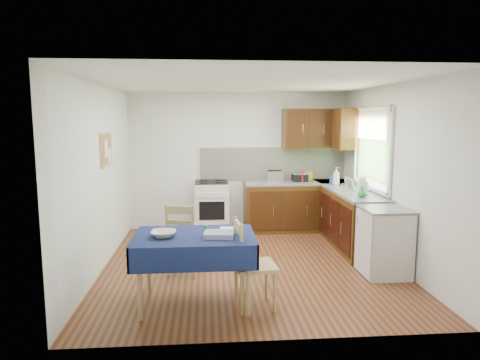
{
  "coord_description": "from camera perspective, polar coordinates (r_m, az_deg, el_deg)",
  "views": [
    {
      "loc": [
        -0.59,
        -5.74,
        2.01
      ],
      "look_at": [
        -0.11,
        0.31,
        1.15
      ],
      "focal_mm": 32.0,
      "sensor_mm": 36.0,
      "label": 1
    }
  ],
  "objects": [
    {
      "name": "base_cabinets",
      "position": [
        7.44,
        10.77,
        -4.34
      ],
      "size": [
        1.9,
        2.3,
        0.86
      ],
      "color": "black",
      "rests_on": "ground"
    },
    {
      "name": "sandwich_press",
      "position": [
        7.82,
        7.98,
        0.4
      ],
      "size": [
        0.27,
        0.23,
        0.16
      ],
      "rotation": [
        0.0,
        0.0,
        0.44
      ],
      "color": "black",
      "rests_on": "worktop_back"
    },
    {
      "name": "worktop_back",
      "position": [
        7.8,
        7.63,
        -0.33
      ],
      "size": [
        1.9,
        0.6,
        0.04
      ],
      "primitive_type": "cube",
      "color": "slate",
      "rests_on": "base_cabinets"
    },
    {
      "name": "cup",
      "position": [
        7.87,
        12.53,
        0.12
      ],
      "size": [
        0.15,
        0.15,
        0.09
      ],
      "primitive_type": "imported",
      "rotation": [
        0.0,
        0.0,
        -0.34
      ],
      "color": "silver",
      "rests_on": "worktop_back"
    },
    {
      "name": "sauce_bottle",
      "position": [
        7.73,
        8.3,
        0.46
      ],
      "size": [
        0.04,
        0.04,
        0.19
      ],
      "primitive_type": "cylinder",
      "color": "red",
      "rests_on": "worktop_back"
    },
    {
      "name": "yellow_packet",
      "position": [
        7.97,
        9.16,
        0.56
      ],
      "size": [
        0.14,
        0.11,
        0.16
      ],
      "primitive_type": "cube",
      "rotation": [
        0.0,
        0.0,
        -0.24
      ],
      "color": "gold",
      "rests_on": "worktop_back"
    },
    {
      "name": "dish_rack",
      "position": [
        7.05,
        14.34,
        -1.06
      ],
      "size": [
        0.41,
        0.31,
        0.19
      ],
      "rotation": [
        0.0,
        0.0,
        0.24
      ],
      "color": "#97979C",
      "rests_on": "worktop_right"
    },
    {
      "name": "ceiling",
      "position": [
        5.79,
        1.35,
        12.91
      ],
      "size": [
        4.0,
        4.2,
        0.02
      ],
      "primitive_type": "cube",
      "color": "white",
      "rests_on": "wall_back"
    },
    {
      "name": "kettle",
      "position": [
        6.48,
        15.98,
        -0.95
      ],
      "size": [
        0.17,
        0.17,
        0.29
      ],
      "color": "silver",
      "rests_on": "worktop_right"
    },
    {
      "name": "upper_cabinets",
      "position": [
        7.84,
        11.18,
        6.75
      ],
      "size": [
        1.2,
        0.85,
        0.7
      ],
      "color": "black",
      "rests_on": "wall_back"
    },
    {
      "name": "corkboard",
      "position": [
        6.21,
        -17.42,
        3.9
      ],
      "size": [
        0.04,
        0.62,
        0.47
      ],
      "color": "tan",
      "rests_on": "wall_left"
    },
    {
      "name": "chair_near",
      "position": [
        4.64,
        1.42,
        -10.8
      ],
      "size": [
        0.47,
        0.47,
        0.97
      ],
      "rotation": [
        0.0,
        0.0,
        1.68
      ],
      "color": "tan",
      "rests_on": "ground"
    },
    {
      "name": "dining_table",
      "position": [
        4.68,
        -6.06,
        -8.54
      ],
      "size": [
        1.29,
        0.87,
        0.78
      ],
      "rotation": [
        0.0,
        0.0,
        -0.08
      ],
      "color": "#101B42",
      "rests_on": "ground"
    },
    {
      "name": "spice_jar",
      "position": [
        4.69,
        -4.54,
        -6.57
      ],
      "size": [
        0.05,
        0.05,
        0.09
      ],
      "primitive_type": "cylinder",
      "color": "#268E35",
      "rests_on": "dining_table"
    },
    {
      "name": "soap_bottle_c",
      "position": [
        6.39,
        15.9,
        -1.56
      ],
      "size": [
        0.16,
        0.16,
        0.15
      ],
      "primitive_type": "imported",
      "rotation": [
        0.0,
        0.0,
        3.65
      ],
      "color": "#258842",
      "rests_on": "worktop_right"
    },
    {
      "name": "wall_back",
      "position": [
        7.9,
        -0.25,
        2.55
      ],
      "size": [
        4.0,
        0.02,
        2.5
      ],
      "primitive_type": "cube",
      "color": "silver",
      "rests_on": "ground"
    },
    {
      "name": "wall_front",
      "position": [
        3.77,
        4.6,
        -3.62
      ],
      "size": [
        4.0,
        0.02,
        2.5
      ],
      "primitive_type": "cube",
      "color": "silver",
      "rests_on": "ground"
    },
    {
      "name": "book",
      "position": [
        4.83,
        -2.72,
        -6.6
      ],
      "size": [
        0.17,
        0.22,
        0.02
      ],
      "primitive_type": "imported",
      "rotation": [
        0.0,
        0.0,
        -0.08
      ],
      "color": "white",
      "rests_on": "dining_table"
    },
    {
      "name": "splashback",
      "position": [
        7.97,
        4.43,
        2.21
      ],
      "size": [
        2.7,
        0.02,
        0.6
      ],
      "primitive_type": "cube",
      "color": "beige",
      "rests_on": "wall_back"
    },
    {
      "name": "fridge",
      "position": [
        5.89,
        18.71,
        -7.82
      ],
      "size": [
        0.58,
        0.6,
        0.89
      ],
      "color": "silver",
      "rests_on": "ground"
    },
    {
      "name": "tea_towel",
      "position": [
        4.55,
        -2.83,
        -7.27
      ],
      "size": [
        0.34,
        0.28,
        0.06
      ],
      "primitive_type": "cube",
      "rotation": [
        0.0,
        0.0,
        -0.11
      ],
      "color": "navy",
      "rests_on": "dining_table"
    },
    {
      "name": "chair_far",
      "position": [
        5.63,
        -7.54,
        -7.48
      ],
      "size": [
        0.52,
        0.52,
        0.96
      ],
      "rotation": [
        0.0,
        0.0,
        2.87
      ],
      "color": "tan",
      "rests_on": "ground"
    },
    {
      "name": "wall_left",
      "position": [
        5.96,
        -18.19,
        0.33
      ],
      "size": [
        0.02,
        4.2,
        2.5
      ],
      "primitive_type": "cube",
      "color": "white",
      "rests_on": "ground"
    },
    {
      "name": "worktop_right",
      "position": [
        6.89,
        14.95,
        -1.66
      ],
      "size": [
        0.6,
        1.7,
        0.04
      ],
      "primitive_type": "cube",
      "color": "slate",
      "rests_on": "base_cabinets"
    },
    {
      "name": "worktop_corner",
      "position": [
        7.96,
        12.2,
        -0.27
      ],
      "size": [
        0.6,
        0.6,
        0.04
      ],
      "primitive_type": "cube",
      "color": "slate",
      "rests_on": "base_cabinets"
    },
    {
      "name": "plate_bowl",
      "position": [
        4.62,
        -10.15,
        -7.08
      ],
      "size": [
        0.26,
        0.26,
        0.06
      ],
      "primitive_type": "imported",
      "rotation": [
        0.0,
        0.0,
        0.01
      ],
      "color": "beige",
      "rests_on": "dining_table"
    },
    {
      "name": "soap_bottle_b",
      "position": [
        7.54,
        12.31,
        0.16
      ],
      "size": [
        0.12,
        0.12,
        0.2
      ],
      "primitive_type": "imported",
      "rotation": [
        0.0,
        0.0,
        2.22
      ],
      "color": "blue",
      "rests_on": "worktop_right"
    },
    {
      "name": "window",
      "position": [
        6.94,
        17.17,
        4.74
      ],
      "size": [
        0.04,
        1.48,
        1.26
      ],
      "color": "#345724",
      "rests_on": "wall_right"
    },
    {
      "name": "wall_right",
      "position": [
        6.35,
        19.58,
        0.72
      ],
      "size": [
        0.02,
        4.2,
        2.5
      ],
      "primitive_type": "cube",
      "color": "silver",
      "rests_on": "ground"
    },
    {
      "name": "floor",
      "position": [
        6.11,
        1.27,
        -11.13
      ],
      "size": [
        4.2,
        4.2,
        0.0
      ],
      "primitive_type": "plane",
      "color": "#472213",
      "rests_on": "ground"
    },
    {
      "name": "toaster",
      "position": [
        7.69,
        4.62,
        0.5
      ],
      "size": [
        0.29,
        0.18,
        0.22
      ],
      "rotation": [
        0.0,
        0.0,
        -0.03
      ],
      "color": "silver",
      "rests_on": "worktop_back"
    },
    {
      "name": "soap_bottle_a",
      "position": [
        7.46,
        12.7,
        0.5
      ],
      "size": [
        0.16,
        0.16,
        0.31
      ],
      "primitive_type": "imported",
      "rotation": [
        0.0,
        0.0,
        0.58
      ],
      "color": "silver",
      "rests_on": "worktop_right"
    },
    {
      "name": "stove",
      "position": [
        7.7,
        -3.8,
        -3.57
      ],
      "size": [
        0.6,
        0.61,
        0.92
      ],
      "color": "silver",
      "rests_on": "ground"
    }
  ]
}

